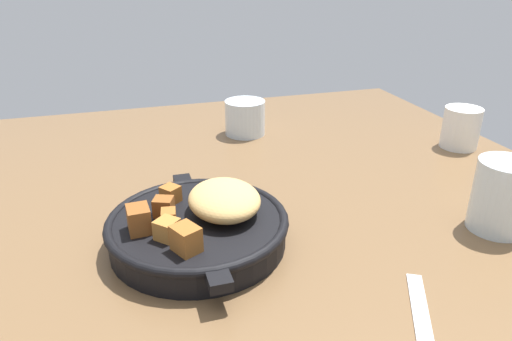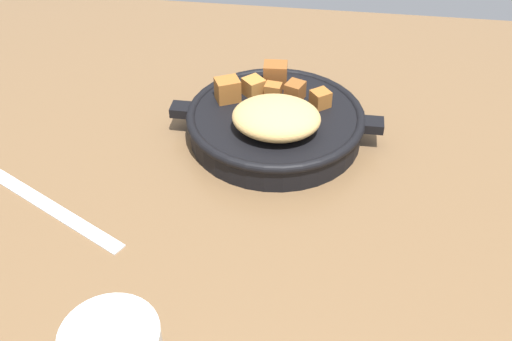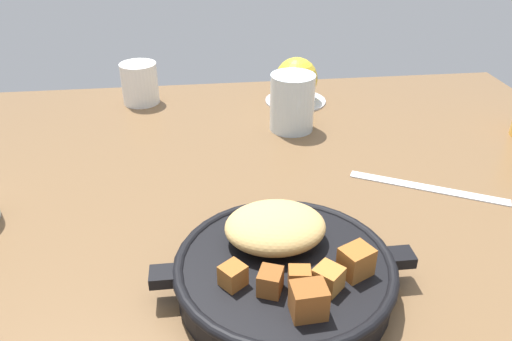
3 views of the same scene
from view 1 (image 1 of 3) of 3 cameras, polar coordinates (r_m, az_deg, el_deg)
The scene contains 5 objects.
ground_plane at distance 64.73cm, azimuth 2.37°, elevation -6.81°, with size 116.49×99.87×2.40cm, color brown.
cast_iron_skillet at distance 58.00cm, azimuth -6.78°, elevation -6.53°, with size 26.51×22.22×7.21cm.
water_glass_tall at distance 67.42cm, azimuth 27.71°, elevation -2.78°, with size 7.29×7.29×9.43cm, color silver.
white_creamer_pitcher at distance 94.72cm, azimuth 23.64°, elevation 4.77°, with size 6.67×6.67×7.55cm, color white.
water_glass_short at distance 93.85cm, azimuth -1.34°, elevation 6.45°, with size 7.96×7.96×6.81cm, color silver.
Camera 1 is at (52.16, -18.58, 32.32)cm, focal length 32.93 mm.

